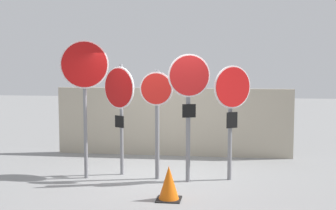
% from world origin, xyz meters
% --- Properties ---
extents(ground_plane, '(40.00, 40.00, 0.00)m').
position_xyz_m(ground_plane, '(0.00, 0.00, 0.00)').
color(ground_plane, gray).
extents(fence_back, '(5.81, 0.12, 1.67)m').
position_xyz_m(fence_back, '(0.00, 2.17, 0.83)').
color(fence_back, '#A89E89').
rests_on(fence_back, ground).
extents(stop_sign_0, '(0.91, 0.33, 2.75)m').
position_xyz_m(stop_sign_0, '(-1.44, -0.31, 2.02)').
color(stop_sign_0, slate).
rests_on(stop_sign_0, ground).
extents(stop_sign_1, '(0.72, 0.49, 2.28)m').
position_xyz_m(stop_sign_1, '(-0.84, 0.07, 1.62)').
color(stop_sign_1, slate).
rests_on(stop_sign_1, ground).
extents(stop_sign_2, '(0.66, 0.16, 2.17)m').
position_xyz_m(stop_sign_2, '(-0.03, -0.18, 1.48)').
color(stop_sign_2, slate).
rests_on(stop_sign_2, ground).
extents(stop_sign_3, '(0.78, 0.30, 2.48)m').
position_xyz_m(stop_sign_3, '(0.61, -0.32, 1.73)').
color(stop_sign_3, slate).
rests_on(stop_sign_3, ground).
extents(stop_sign_4, '(0.70, 0.49, 2.26)m').
position_xyz_m(stop_sign_4, '(1.42, -0.07, 1.59)').
color(stop_sign_4, slate).
rests_on(stop_sign_4, ground).
extents(traffic_cone_0, '(0.41, 0.41, 0.59)m').
position_xyz_m(traffic_cone_0, '(0.38, -1.51, 0.29)').
color(traffic_cone_0, black).
rests_on(traffic_cone_0, ground).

